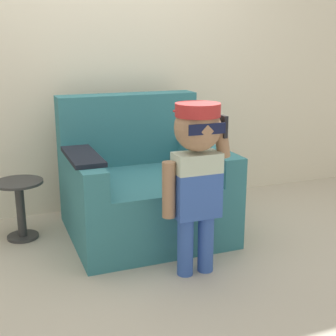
% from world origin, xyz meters
% --- Properties ---
extents(ground_plane, '(10.00, 10.00, 0.00)m').
position_xyz_m(ground_plane, '(0.00, 0.00, 0.00)').
color(ground_plane, '#BCB29E').
extents(wall_back, '(10.00, 0.05, 2.60)m').
position_xyz_m(wall_back, '(0.00, 0.74, 1.30)').
color(wall_back, beige).
rests_on(wall_back, ground_plane).
extents(armchair, '(1.12, 1.04, 1.01)m').
position_xyz_m(armchair, '(0.11, 0.09, 0.35)').
color(armchair, teal).
rests_on(armchair, ground_plane).
extents(person_child, '(0.44, 0.33, 1.06)m').
position_xyz_m(person_child, '(0.20, -0.68, 0.71)').
color(person_child, '#3356AD').
rests_on(person_child, ground_plane).
extents(side_table, '(0.35, 0.35, 0.44)m').
position_xyz_m(side_table, '(-0.76, 0.26, 0.27)').
color(side_table, '#333333').
rests_on(side_table, ground_plane).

